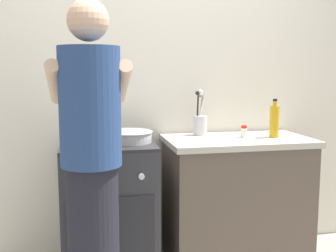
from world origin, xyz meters
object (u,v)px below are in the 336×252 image
mixing_bowl (129,136)px  pot (85,135)px  spice_bottle (244,132)px  oil_bottle (274,121)px  stove_range (109,209)px  utensil_crock (200,122)px  person (92,173)px

mixing_bowl → pot: bearing=173.3°
spice_bottle → mixing_bowl: bearing=-177.8°
oil_bottle → spice_bottle: bearing=168.4°
stove_range → utensil_crock: bearing=14.0°
stove_range → oil_bottle: 1.29m
stove_range → utensil_crock: (0.68, 0.17, 0.55)m
pot → person: 0.65m
pot → oil_bottle: (1.30, -0.04, 0.07)m
stove_range → oil_bottle: size_ratio=3.33×
mixing_bowl → spice_bottle: 0.81m
mixing_bowl → person: 0.67m
utensil_crock → spice_bottle: size_ratio=3.93×
utensil_crock → spice_bottle: 0.32m
utensil_crock → spice_bottle: bearing=-31.9°
mixing_bowl → person: (-0.26, -0.61, -0.08)m
stove_range → person: 0.77m
stove_range → pot: pot is taller
pot → oil_bottle: oil_bottle is taller
pot → spice_bottle: pot is taller
pot → mixing_bowl: pot is taller
pot → stove_range: bearing=-1.6°
stove_range → person: bearing=-100.3°
stove_range → spice_bottle: spice_bottle is taller
pot → utensil_crock: size_ratio=0.86×
stove_range → spice_bottle: 1.07m
mixing_bowl → stove_range: bearing=168.3°
mixing_bowl → utensil_crock: 0.58m
mixing_bowl → oil_bottle: 1.02m
utensil_crock → stove_range: bearing=-166.0°
stove_range → mixing_bowl: size_ratio=2.92×
utensil_crock → person: person is taller
spice_bottle → oil_bottle: size_ratio=0.31×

